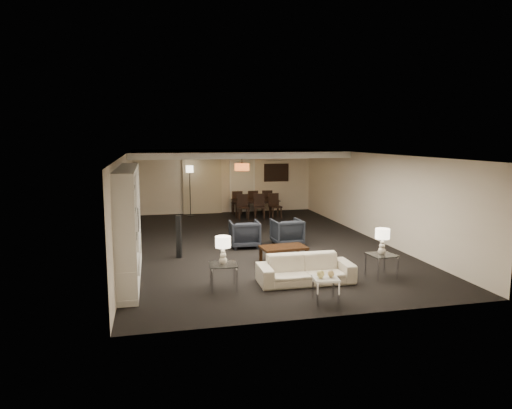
{
  "coord_description": "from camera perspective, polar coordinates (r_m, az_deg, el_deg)",
  "views": [
    {
      "loc": [
        -2.83,
        -12.26,
        2.95
      ],
      "look_at": [
        0.0,
        0.0,
        1.1
      ],
      "focal_mm": 32.0,
      "sensor_mm": 36.0,
      "label": 1
    }
  ],
  "objects": [
    {
      "name": "chair_fm",
      "position": [
        17.87,
        -0.54,
        0.34
      ],
      "size": [
        0.45,
        0.45,
        0.91
      ],
      "primitive_type": null,
      "rotation": [
        0.0,
        0.0,
        3.2
      ],
      "color": "black",
      "rests_on": "floor"
    },
    {
      "name": "floor_speaker",
      "position": [
        11.41,
        -9.63,
        -3.99
      ],
      "size": [
        0.15,
        0.15,
        1.06
      ],
      "primitive_type": "cube",
      "rotation": [
        0.0,
        0.0,
        -0.38
      ],
      "color": "black",
      "rests_on": "floor"
    },
    {
      "name": "floor",
      "position": [
        12.93,
        0.0,
        -4.83
      ],
      "size": [
        11.0,
        11.0,
        0.0
      ],
      "primitive_type": "plane",
      "color": "black",
      "rests_on": "ground"
    },
    {
      "name": "wall_left",
      "position": [
        12.4,
        -15.97,
        0.16
      ],
      "size": [
        0.02,
        11.0,
        2.5
      ],
      "primitive_type": "cube",
      "color": "beige",
      "rests_on": "ground"
    },
    {
      "name": "wall_back",
      "position": [
        18.07,
        -3.93,
        2.95
      ],
      "size": [
        7.0,
        0.02,
        2.5
      ],
      "primitive_type": "cube",
      "color": "beige",
      "rests_on": "ground"
    },
    {
      "name": "door",
      "position": [
        18.18,
        -1.73,
        2.36
      ],
      "size": [
        0.9,
        0.05,
        2.1
      ],
      "primitive_type": "cube",
      "color": "silver",
      "rests_on": "wall_back"
    },
    {
      "name": "vase_amber",
      "position": [
        9.01,
        -15.91,
        -0.29
      ],
      "size": [
        0.16,
        0.16,
        0.17
      ],
      "primitive_type": "imported",
      "color": "gold",
      "rests_on": "media_unit"
    },
    {
      "name": "curtains",
      "position": [
        17.87,
        -6.74,
        2.69
      ],
      "size": [
        1.5,
        0.12,
        2.4
      ],
      "primitive_type": "cube",
      "color": "beige",
      "rests_on": "wall_back"
    },
    {
      "name": "armchair_right",
      "position": [
        12.68,
        3.88,
        -3.43
      ],
      "size": [
        0.81,
        0.84,
        0.72
      ],
      "primitive_type": "imported",
      "rotation": [
        0.0,
        0.0,
        3.19
      ],
      "color": "black",
      "rests_on": "floor"
    },
    {
      "name": "gold_gourd_a",
      "position": [
        8.39,
        8.07,
        -8.6
      ],
      "size": [
        0.14,
        0.14,
        0.14
      ],
      "primitive_type": "sphere",
      "color": "#E5D479",
      "rests_on": "marble_table"
    },
    {
      "name": "armchair_left",
      "position": [
        12.39,
        -1.44,
        -3.69
      ],
      "size": [
        0.8,
        0.82,
        0.72
      ],
      "primitive_type": "imported",
      "rotation": [
        0.0,
        0.0,
        3.1
      ],
      "color": "black",
      "rests_on": "floor"
    },
    {
      "name": "wall_right",
      "position": [
        13.9,
        14.2,
        1.08
      ],
      "size": [
        0.02,
        11.0,
        2.5
      ],
      "primitive_type": "cube",
      "color": "beige",
      "rests_on": "ground"
    },
    {
      "name": "chair_nr",
      "position": [
        16.77,
        2.42,
        -0.2
      ],
      "size": [
        0.47,
        0.47,
        0.91
      ],
      "primitive_type": null,
      "rotation": [
        0.0,
        0.0,
        0.12
      ],
      "color": "black",
      "rests_on": "floor"
    },
    {
      "name": "dining_table",
      "position": [
        17.27,
        -0.07,
        -0.44
      ],
      "size": [
        1.78,
        1.04,
        0.61
      ],
      "primitive_type": "imported",
      "rotation": [
        0.0,
        0.0,
        -0.04
      ],
      "color": "black",
      "rests_on": "floor"
    },
    {
      "name": "coffee_table",
      "position": [
        10.97,
        3.44,
        -6.22
      ],
      "size": [
        1.12,
        0.72,
        0.38
      ],
      "primitive_type": null,
      "rotation": [
        0.0,
        0.0,
        0.1
      ],
      "color": "black",
      "rests_on": "floor"
    },
    {
      "name": "ceiling",
      "position": [
        12.59,
        0.0,
        6.32
      ],
      "size": [
        7.0,
        11.0,
        0.02
      ],
      "primitive_type": "cube",
      "color": "silver",
      "rests_on": "ground"
    },
    {
      "name": "ceiling_soffit",
      "position": [
        16.02,
        -2.83,
        6.39
      ],
      "size": [
        7.0,
        4.0,
        0.2
      ],
      "primitive_type": "cube",
      "color": "silver",
      "rests_on": "ceiling"
    },
    {
      "name": "chair_nm",
      "position": [
        16.62,
        0.43,
        -0.27
      ],
      "size": [
        0.47,
        0.47,
        0.91
      ],
      "primitive_type": null,
      "rotation": [
        0.0,
        0.0,
        -0.13
      ],
      "color": "black",
      "rests_on": "floor"
    },
    {
      "name": "side_table_left",
      "position": [
        9.09,
        -4.1,
        -8.95
      ],
      "size": [
        0.57,
        0.57,
        0.5
      ],
      "primitive_type": null,
      "rotation": [
        0.0,
        0.0,
        -0.07
      ],
      "color": "silver",
      "rests_on": "floor"
    },
    {
      "name": "side_table_right",
      "position": [
        10.15,
        15.38,
        -7.37
      ],
      "size": [
        0.59,
        0.59,
        0.5
      ],
      "primitive_type": null,
      "rotation": [
        0.0,
        0.0,
        0.12
      ],
      "color": "white",
      "rests_on": "floor"
    },
    {
      "name": "sofa",
      "position": [
        9.47,
        6.21,
        -8.03
      ],
      "size": [
        1.96,
        0.8,
        0.57
      ],
      "primitive_type": "imported",
      "rotation": [
        0.0,
        0.0,
        -0.02
      ],
      "color": "beige",
      "rests_on": "floor"
    },
    {
      "name": "wall_front",
      "position": [
        7.52,
        9.49,
        -4.82
      ],
      "size": [
        7.0,
        0.02,
        2.5
      ],
      "primitive_type": "cube",
      "color": "beige",
      "rests_on": "ground"
    },
    {
      "name": "chair_fr",
      "position": [
        18.01,
        1.33,
        0.4
      ],
      "size": [
        0.47,
        0.47,
        0.91
      ],
      "primitive_type": null,
      "rotation": [
        0.0,
        0.0,
        3.03
      ],
      "color": "black",
      "rests_on": "floor"
    },
    {
      "name": "media_unit",
      "position": [
        9.84,
        -15.59,
        -2.35
      ],
      "size": [
        0.38,
        3.4,
        2.35
      ],
      "primitive_type": null,
      "color": "white",
      "rests_on": "wall_left"
    },
    {
      "name": "chair_fl",
      "position": [
        17.76,
        -2.43,
        0.28
      ],
      "size": [
        0.44,
        0.44,
        0.91
      ],
      "primitive_type": null,
      "rotation": [
        0.0,
        0.0,
        3.1
      ],
      "color": "black",
      "rests_on": "floor"
    },
    {
      "name": "gold_gourd_b",
      "position": [
        8.46,
        9.35,
        -8.54
      ],
      "size": [
        0.12,
        0.12,
        0.12
      ],
      "primitive_type": "sphere",
      "color": "tan",
      "rests_on": "marble_table"
    },
    {
      "name": "floor_lamp",
      "position": [
        17.38,
        -8.24,
        1.69
      ],
      "size": [
        0.37,
        0.37,
        1.91
      ],
      "primitive_type": null,
      "rotation": [
        0.0,
        0.0,
        0.43
      ],
      "color": "black",
      "rests_on": "floor"
    },
    {
      "name": "vase_blue",
      "position": [
        8.85,
        -15.86,
        -3.68
      ],
      "size": [
        0.18,
        0.18,
        0.19
      ],
      "primitive_type": "imported",
      "color": "#232D98",
      "rests_on": "media_unit"
    },
    {
      "name": "table_lamp_right",
      "position": [
        10.03,
        15.5,
        -4.48
      ],
      "size": [
        0.34,
        0.34,
        0.55
      ],
      "primitive_type": null,
      "rotation": [
        0.0,
        0.0,
        0.13
      ],
      "color": "beige",
      "rests_on": "side_table_right"
    },
    {
      "name": "pendant_light",
      "position": [
        16.1,
        -1.77,
        4.69
      ],
      "size": [
        0.52,
        0.52,
        0.24
      ],
      "primitive_type": "cylinder",
      "color": "#D8591E",
      "rests_on": "ceiling_soffit"
    },
    {
      "name": "table_lamp_left",
      "position": [
        8.94,
        -4.14,
        -5.74
      ],
      "size": [
        0.33,
        0.33,
        0.55
      ],
      "primitive_type": null,
      "rotation": [
        0.0,
        0.0,
        0.08
      ],
      "color": "#F3E5CD",
      "rests_on": "side_table_left"
    },
    {
      "name": "television",
      "position": [
        10.67,
        -15.21,
        -2.27
      ],
      "size": [
        0.99,
        0.13,
        0.57
      ],
      "primitive_type": "imported",
      "rotation": [
        0.0,
        0.0,
        1.57
      ],
      "color": "black",
      "rests_on": "media_unit"
    },
    {
      "name": "marble_table",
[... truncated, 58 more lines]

